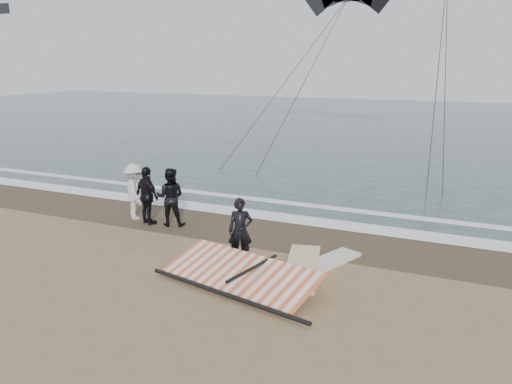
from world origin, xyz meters
TOP-DOWN VIEW (x-y plane):
  - ground at (0.00, 0.00)m, footprint 120.00×120.00m
  - sea at (0.00, 33.00)m, footprint 120.00×54.00m
  - wet_sand at (0.00, 4.50)m, footprint 120.00×2.80m
  - foam_near at (0.00, 5.90)m, footprint 120.00×0.90m
  - foam_far at (0.00, 7.60)m, footprint 120.00×0.45m
  - man_main at (-0.01, 2.09)m, footprint 0.71×0.60m
  - board_white at (1.54, 2.28)m, footprint 1.40×2.83m
  - board_cream at (1.96, 2.73)m, footprint 1.46×2.35m
  - trio_cluster at (-3.99, 3.87)m, footprint 2.58×1.32m
  - sail_rig at (0.49, 1.05)m, footprint 4.12×2.43m

SIDE VIEW (x-z plane):
  - ground at x=0.00m, z-range 0.00..0.00m
  - wet_sand at x=0.00m, z-range 0.00..0.01m
  - sea at x=0.00m, z-range 0.00..0.02m
  - foam_near at x=0.00m, z-range 0.02..0.03m
  - foam_far at x=0.00m, z-range 0.02..0.03m
  - board_cream at x=1.96m, z-range 0.00..0.10m
  - board_white at x=1.54m, z-range 0.00..0.11m
  - sail_rig at x=0.49m, z-range -0.05..0.44m
  - man_main at x=-0.01m, z-range 0.00..1.65m
  - trio_cluster at x=-3.99m, z-range -0.01..1.80m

